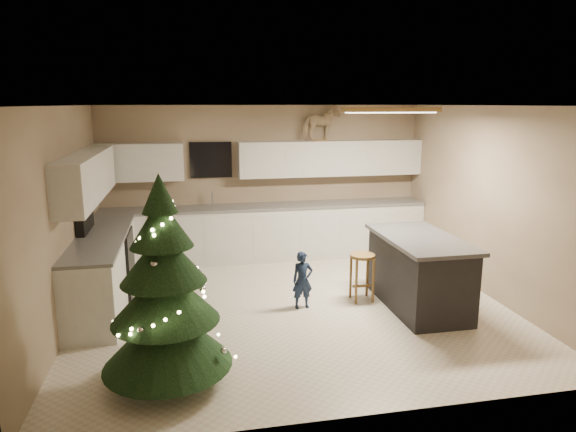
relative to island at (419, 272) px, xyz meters
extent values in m
plane|color=silver|center=(-1.61, 0.32, -0.48)|extent=(5.50, 5.50, 0.00)
cube|color=tan|center=(-1.61, 2.82, 0.82)|extent=(5.50, 0.02, 2.60)
cube|color=tan|center=(-1.61, -2.18, 0.82)|extent=(5.50, 0.02, 2.60)
cube|color=tan|center=(-4.36, 0.32, 0.82)|extent=(0.02, 5.00, 2.60)
cube|color=tan|center=(1.14, 0.32, 0.82)|extent=(0.02, 5.00, 2.60)
cube|color=silver|center=(-1.61, 0.32, 2.12)|extent=(5.50, 5.00, 0.02)
cube|color=brown|center=(-0.31, 0.42, 2.07)|extent=(1.25, 0.32, 0.06)
cube|color=white|center=(-0.31, 0.42, 2.04)|extent=(1.15, 0.24, 0.02)
cube|color=silver|center=(-1.61, 2.52, -0.03)|extent=(5.48, 0.60, 0.90)
cube|color=silver|center=(-4.06, 0.92, -0.03)|extent=(0.60, 2.60, 0.90)
cube|color=slate|center=(-1.61, 2.51, 0.44)|extent=(5.48, 0.62, 0.04)
cube|color=slate|center=(-4.05, 0.92, 0.44)|extent=(0.62, 2.60, 0.04)
cube|color=silver|center=(-3.66, 2.64, 1.22)|extent=(1.40, 0.35, 0.60)
cube|color=silver|center=(-0.46, 2.64, 1.22)|extent=(3.20, 0.35, 0.60)
cube|color=silver|center=(-4.18, 1.04, 1.22)|extent=(0.35, 2.60, 0.60)
cube|color=black|center=(-2.51, 2.79, 1.22)|extent=(0.70, 0.04, 0.60)
cube|color=#99999E|center=(-2.51, 2.52, 0.42)|extent=(0.55, 0.40, 0.06)
cylinder|color=#99999E|center=(-2.51, 2.62, 0.58)|extent=(0.03, 0.03, 0.24)
cube|color=black|center=(-4.04, 1.22, -0.03)|extent=(0.64, 0.75, 0.90)
cube|color=black|center=(-4.29, 1.22, 0.57)|extent=(0.10, 0.75, 0.30)
cube|color=black|center=(0.00, 0.00, -0.03)|extent=(0.80, 1.60, 0.90)
cube|color=#363637|center=(0.00, 0.00, 0.45)|extent=(0.90, 1.70, 0.05)
cylinder|color=brown|center=(-0.65, 0.36, 0.15)|extent=(0.34, 0.34, 0.04)
cylinder|color=brown|center=(-0.77, 0.25, -0.18)|extent=(0.04, 0.04, 0.61)
cylinder|color=brown|center=(-0.53, 0.25, -0.18)|extent=(0.04, 0.04, 0.61)
cylinder|color=brown|center=(-0.77, 0.48, -0.18)|extent=(0.04, 0.04, 0.61)
cylinder|color=brown|center=(-0.53, 0.48, -0.18)|extent=(0.04, 0.04, 0.61)
cube|color=brown|center=(-0.65, 0.36, -0.28)|extent=(0.26, 0.03, 0.03)
cylinder|color=#3F2816|center=(-3.17, -1.28, -0.34)|extent=(0.11, 0.11, 0.27)
cone|color=black|center=(-3.17, -1.28, 0.02)|extent=(1.23, 1.23, 0.63)
cone|color=black|center=(-3.17, -1.28, 0.42)|extent=(1.01, 1.01, 0.54)
cone|color=black|center=(-3.17, -1.28, 0.78)|extent=(0.79, 0.79, 0.50)
cone|color=black|center=(-3.17, -1.28, 1.10)|extent=(0.58, 0.58, 0.45)
cone|color=black|center=(-3.17, -1.28, 1.37)|extent=(0.32, 0.32, 0.36)
sphere|color=#FFD88C|center=(-2.53, -1.28, -0.25)|extent=(0.03, 0.03, 0.03)
sphere|color=#FFD88C|center=(-2.58, -1.07, -0.21)|extent=(0.03, 0.03, 0.03)
sphere|color=#FFD88C|center=(-2.70, -0.89, -0.17)|extent=(0.03, 0.03, 0.03)
sphere|color=#FFD88C|center=(-2.87, -0.76, -0.13)|extent=(0.03, 0.03, 0.03)
sphere|color=#FFD88C|center=(-3.07, -0.71, -0.08)|extent=(0.03, 0.03, 0.03)
sphere|color=#FFD88C|center=(-3.27, -0.72, -0.04)|extent=(0.03, 0.03, 0.03)
sphere|color=#FFD88C|center=(-3.45, -0.81, 0.00)|extent=(0.03, 0.03, 0.03)
sphere|color=#FFD88C|center=(-3.58, -0.94, 0.05)|extent=(0.03, 0.03, 0.03)
sphere|color=#FFD88C|center=(-3.66, -1.11, 0.09)|extent=(0.03, 0.03, 0.03)
sphere|color=#FFD88C|center=(-3.67, -1.29, 0.13)|extent=(0.03, 0.03, 0.03)
sphere|color=#FFD88C|center=(-3.63, -1.45, 0.17)|extent=(0.03, 0.03, 0.03)
sphere|color=#FFD88C|center=(-3.53, -1.59, 0.22)|extent=(0.03, 0.03, 0.03)
sphere|color=#FFD88C|center=(-3.39, -1.68, 0.26)|extent=(0.03, 0.03, 0.03)
sphere|color=#FFD88C|center=(-3.24, -1.72, 0.30)|extent=(0.03, 0.03, 0.03)
sphere|color=#FFD88C|center=(-3.09, -1.71, 0.35)|extent=(0.03, 0.03, 0.03)
sphere|color=#FFD88C|center=(-2.95, -1.64, 0.39)|extent=(0.03, 0.03, 0.03)
sphere|color=#FFD88C|center=(-2.86, -1.54, 0.43)|extent=(0.03, 0.03, 0.03)
sphere|color=#FFD88C|center=(-2.80, -1.41, 0.47)|extent=(0.03, 0.03, 0.03)
sphere|color=#FFD88C|center=(-2.79, -1.28, 0.52)|extent=(0.03, 0.03, 0.03)
sphere|color=#FFD88C|center=(-2.83, -1.15, 0.56)|extent=(0.03, 0.03, 0.03)
sphere|color=#FFD88C|center=(-2.91, -1.06, 0.60)|extent=(0.03, 0.03, 0.03)
sphere|color=#FFD88C|center=(-3.01, -0.99, 0.64)|extent=(0.03, 0.03, 0.03)
sphere|color=#FFD88C|center=(-3.12, -0.97, 0.69)|extent=(0.03, 0.03, 0.03)
sphere|color=#FFD88C|center=(-3.23, -0.99, 0.73)|extent=(0.03, 0.03, 0.03)
sphere|color=#FFD88C|center=(-3.31, -1.04, 0.77)|extent=(0.03, 0.03, 0.03)
sphere|color=#FFD88C|center=(-3.38, -1.11, 0.82)|extent=(0.03, 0.03, 0.03)
sphere|color=#FFD88C|center=(-3.41, -1.20, 0.86)|extent=(0.03, 0.03, 0.03)
sphere|color=#FFD88C|center=(-3.41, -1.29, 0.90)|extent=(0.03, 0.03, 0.03)
sphere|color=#FFD88C|center=(-3.38, -1.36, 0.94)|extent=(0.03, 0.03, 0.03)
sphere|color=#FFD88C|center=(-3.32, -1.42, 0.99)|extent=(0.03, 0.03, 0.03)
sphere|color=#FFD88C|center=(-3.26, -1.45, 1.03)|extent=(0.03, 0.03, 0.03)
sphere|color=#FFD88C|center=(-3.19, -1.46, 1.07)|extent=(0.03, 0.03, 0.03)
sphere|color=#FFD88C|center=(-3.13, -1.44, 1.12)|extent=(0.03, 0.03, 0.03)
sphere|color=#FFD88C|center=(-3.09, -1.41, 1.16)|extent=(0.03, 0.03, 0.03)
sphere|color=#FFD88C|center=(-3.06, -1.36, 1.20)|extent=(0.03, 0.03, 0.03)
sphere|color=#FFD88C|center=(-3.05, -1.32, 1.24)|extent=(0.03, 0.03, 0.03)
sphere|color=#FFD88C|center=(-3.06, -1.28, 1.29)|extent=(0.03, 0.03, 0.03)
sphere|color=#FFD88C|center=(-3.08, -1.25, 1.33)|extent=(0.03, 0.03, 0.03)
sphere|color=#FFD88C|center=(-3.11, -1.23, 1.37)|extent=(0.03, 0.03, 0.03)
sphere|color=#FFD88C|center=(-3.14, -1.23, 1.42)|extent=(0.03, 0.03, 0.03)
sphere|color=silver|center=(-2.62, -1.28, -0.12)|extent=(0.06, 0.06, 0.06)
sphere|color=silver|center=(-3.45, -0.89, 0.06)|extent=(0.06, 0.06, 0.06)
sphere|color=silver|center=(-3.30, -1.68, 0.24)|extent=(0.06, 0.06, 0.06)
sphere|color=silver|center=(-2.83, -1.17, 0.42)|extent=(0.06, 0.06, 0.06)
sphere|color=silver|center=(-3.40, -1.11, 0.60)|extent=(0.06, 0.06, 0.06)
sphere|color=silver|center=(-3.17, -1.51, 0.78)|extent=(0.06, 0.06, 0.06)
sphere|color=silver|center=(-3.04, -1.19, 0.96)|extent=(0.06, 0.06, 0.06)
sphere|color=silver|center=(-3.26, -1.25, 1.14)|extent=(0.06, 0.06, 0.06)
sphere|color=silver|center=(-3.16, -1.31, 1.32)|extent=(0.06, 0.06, 0.06)
imported|color=black|center=(-1.50, 0.26, -0.10)|extent=(0.29, 0.20, 0.76)
cube|color=brown|center=(-0.64, 2.60, 1.53)|extent=(0.25, 0.02, 0.02)
cube|color=brown|center=(-0.64, 2.68, 1.53)|extent=(0.25, 0.02, 0.02)
imported|color=beige|center=(-0.64, 2.64, 1.81)|extent=(0.71, 0.53, 0.54)
camera|label=1|loc=(-2.93, -5.91, 2.15)|focal=32.00mm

